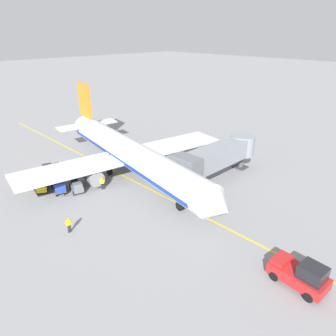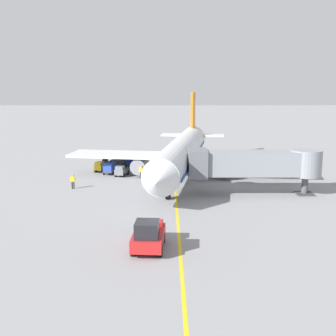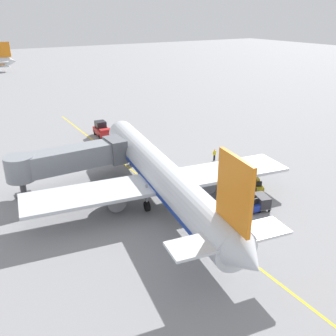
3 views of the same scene
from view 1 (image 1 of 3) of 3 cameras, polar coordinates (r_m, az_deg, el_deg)
name	(u,v)px [view 1 (image 1 of 3)]	position (r m, az deg, el deg)	size (l,w,h in m)	color
ground_plane	(134,181)	(42.17, -6.13, -2.46)	(400.00, 400.00, 0.00)	gray
gate_lead_in_line	(134,181)	(42.17, -6.13, -2.45)	(0.24, 80.00, 0.01)	gold
parked_airliner	(129,154)	(42.93, -7.07, 2.63)	(30.44, 37.28, 10.63)	silver
jet_bridge	(218,155)	(41.76, 9.14, 2.28)	(14.46, 3.50, 4.98)	gray
pushback_tractor	(301,274)	(27.80, 22.95, -17.38)	(2.47, 4.53, 2.40)	#B21E1E
baggage_tug_lead	(76,186)	(40.71, -16.31, -3.24)	(1.81, 2.72, 1.62)	slate
baggage_tug_trailing	(59,170)	(46.03, -19.24, -0.42)	(1.43, 2.57, 1.62)	#1E339E
baggage_tug_spare	(42,186)	(42.30, -21.95, -3.01)	(2.19, 2.77, 1.62)	gold
baggage_cart_front	(59,186)	(41.01, -19.20, -3.06)	(1.87, 2.97, 1.58)	#4C4C51
baggage_cart_second_in_train	(54,178)	(43.41, -19.97, -1.66)	(1.87, 2.97, 1.58)	#4C4C51
baggage_cart_third_in_train	(48,170)	(46.01, -20.92, -0.36)	(1.87, 2.97, 1.58)	#4C4C51
ground_crew_wing_walker	(102,182)	(40.39, -11.84, -2.59)	(0.62, 0.52, 1.69)	#232328
ground_crew_loader	(69,224)	(33.01, -17.62, -9.70)	(0.73, 0.29, 1.69)	#232328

